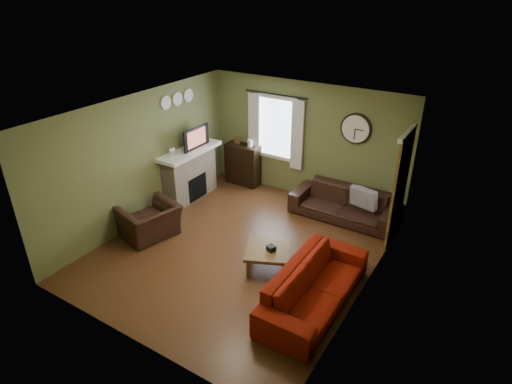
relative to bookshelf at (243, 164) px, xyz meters
The scene contains 31 objects.
floor 2.88m from the bookshelf, 57.81° to the right, with size 4.60×5.20×0.00m, color #502E18.
ceiling 3.53m from the bookshelf, 57.81° to the right, with size 4.60×5.20×0.00m, color white.
wall_left 2.65m from the bookshelf, 108.15° to the right, with size 0.00×5.20×2.60m, color olive.
wall_right 4.58m from the bookshelf, 32.22° to the right, with size 0.00×5.20×2.60m, color olive.
wall_back 1.72m from the bookshelf, ahead, with size 4.60×0.00×2.60m, color olive.
wall_front 5.29m from the bookshelf, 73.18° to the right, with size 4.60×0.00×2.60m, color olive.
fireplace 1.38m from the bookshelf, 115.12° to the right, with size 0.40×1.40×1.10m, color tan.
firebox 1.33m from the bookshelf, 107.60° to the right, with size 0.04×0.60×0.55m, color black.
mantel 1.52m from the bookshelf, 113.99° to the right, with size 0.58×1.60×0.08m, color white.
tv 1.50m from the bookshelf, 115.98° to the right, with size 0.60×0.08×0.35m, color black.
tv_screen 1.50m from the bookshelf, 112.53° to the right, with size 0.02×0.62×0.36m, color #994C3F.
medallion_left 2.50m from the bookshelf, 115.59° to the right, with size 0.28×0.28×0.03m, color white.
medallion_mid 2.29m from the bookshelf, 121.49° to the right, with size 0.28×0.28×0.03m, color white.
medallion_right 2.12m from the bookshelf, 130.37° to the right, with size 0.28×0.28×0.03m, color white.
window_pane 1.30m from the bookshelf, 12.29° to the left, with size 1.00×0.02×1.30m, color silver, non-canonical shape.
curtain_rod 1.95m from the bookshelf, ahead, with size 0.03×0.03×1.50m, color black.
curtain_left 0.99m from the bookshelf, 16.36° to the left, with size 0.28×0.04×1.55m, color silver.
curtain_right 1.67m from the bookshelf, ahead, with size 0.28×0.04×1.55m, color silver.
wall_clock 2.92m from the bookshelf, ahead, with size 0.64×0.06×0.64m, color white, non-canonical shape.
door 3.86m from the bookshelf, ahead, with size 0.05×0.90×2.10m, color brown.
bookshelf is the anchor object (origin of this frame).
book 0.53m from the bookshelf, 79.39° to the left, with size 0.18×0.24×0.02m, color brown.
sofa_brown 2.71m from the bookshelf, ahead, with size 2.19×0.86×0.64m, color black.
pillow_left 3.14m from the bookshelf, ahead, with size 0.43×0.13×0.43m, color #9399A4.
pillow_right 3.00m from the bookshelf, ahead, with size 0.41×0.12×0.41m, color #9399A4.
sofa_red 4.45m from the bookshelf, 42.43° to the right, with size 2.30×0.90×0.67m, color maroon.
armchair 2.93m from the bookshelf, 94.17° to the right, with size 1.01×0.88×0.66m, color black.
coffee_table 3.44m from the bookshelf, 49.50° to the right, with size 0.74×0.74×0.39m, color brown, non-canonical shape.
tissue_box 3.49m from the bookshelf, 48.78° to the right, with size 0.12×0.12×0.10m, color black.
wine_glass_a 2.07m from the bookshelf, 106.30° to the right, with size 0.07×0.07×0.21m, color white, non-canonical shape.
wine_glass_b 2.00m from the bookshelf, 107.01° to the right, with size 0.07×0.07×0.20m, color white, non-canonical shape.
Camera 1 is at (3.71, -5.42, 4.53)m, focal length 30.00 mm.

